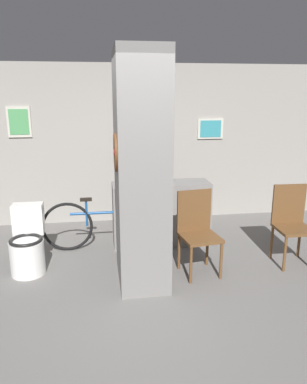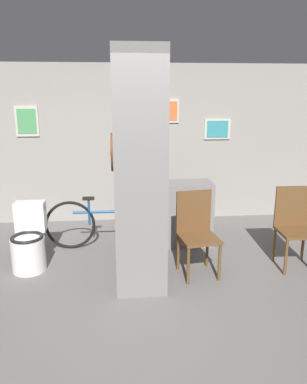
{
  "view_description": "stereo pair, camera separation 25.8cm",
  "coord_description": "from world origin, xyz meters",
  "px_view_note": "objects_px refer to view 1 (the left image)",
  "views": [
    {
      "loc": [
        -0.4,
        -3.58,
        2.16
      ],
      "look_at": [
        0.27,
        0.86,
        0.95
      ],
      "focal_mm": 35.0,
      "sensor_mm": 36.0,
      "label": 1
    },
    {
      "loc": [
        -0.15,
        -3.61,
        2.16
      ],
      "look_at": [
        0.27,
        0.86,
        0.95
      ],
      "focal_mm": 35.0,
      "sensor_mm": 36.0,
      "label": 2
    }
  ],
  "objects_px": {
    "chair_by_doorway": "(292,221)",
    "bottle_tall": "(144,178)",
    "toilet": "(28,246)",
    "chair_near_pillar": "(197,229)",
    "bicycle": "(107,224)"
  },
  "relations": [
    {
      "from": "chair_near_pillar",
      "to": "chair_by_doorway",
      "type": "relative_size",
      "value": 1.0
    },
    {
      "from": "bicycle",
      "to": "bottle_tall",
      "type": "height_order",
      "value": "bottle_tall"
    },
    {
      "from": "chair_near_pillar",
      "to": "bicycle",
      "type": "relative_size",
      "value": 0.57
    },
    {
      "from": "chair_by_doorway",
      "to": "bottle_tall",
      "type": "relative_size",
      "value": 3.92
    },
    {
      "from": "chair_by_doorway",
      "to": "bicycle",
      "type": "xyz_separation_m",
      "value": [
        -2.34,
        0.77,
        -0.19
      ]
    },
    {
      "from": "chair_near_pillar",
      "to": "bicycle",
      "type": "distance_m",
      "value": 1.39
    },
    {
      "from": "chair_by_doorway",
      "to": "toilet",
      "type": "bearing_deg",
      "value": 178.14
    },
    {
      "from": "bottle_tall",
      "to": "toilet",
      "type": "bearing_deg",
      "value": -159.52
    },
    {
      "from": "toilet",
      "to": "chair_by_doorway",
      "type": "bearing_deg",
      "value": -3.69
    },
    {
      "from": "toilet",
      "to": "chair_by_doorway",
      "type": "distance_m",
      "value": 3.34
    },
    {
      "from": "chair_near_pillar",
      "to": "bottle_tall",
      "type": "xyz_separation_m",
      "value": [
        -0.54,
        0.87,
        0.45
      ]
    },
    {
      "from": "chair_near_pillar",
      "to": "chair_by_doorway",
      "type": "xyz_separation_m",
      "value": [
        1.27,
        0.09,
        0.0
      ]
    },
    {
      "from": "chair_near_pillar",
      "to": "bicycle",
      "type": "bearing_deg",
      "value": 132.78
    },
    {
      "from": "bottle_tall",
      "to": "chair_by_doorway",
      "type": "bearing_deg",
      "value": -23.32
    },
    {
      "from": "chair_by_doorway",
      "to": "bottle_tall",
      "type": "bearing_deg",
      "value": 158.51
    }
  ]
}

